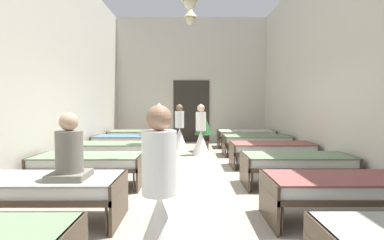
{
  "coord_description": "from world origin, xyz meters",
  "views": [
    {
      "loc": [
        -0.05,
        -5.88,
        1.48
      ],
      "look_at": [
        0.0,
        1.55,
        1.07
      ],
      "focal_mm": 26.94,
      "sensor_mm": 36.0,
      "label": 1
    }
  ],
  "objects": [
    {
      "name": "nurse_mid_aisle",
      "position": [
        -0.4,
        3.51,
        0.53
      ],
      "size": [
        0.52,
        0.52,
        1.49
      ],
      "rotation": [
        0.0,
        0.0,
        1.83
      ],
      "color": "white",
      "rests_on": "ground"
    },
    {
      "name": "room_shell",
      "position": [
        -0.0,
        1.25,
        2.43
      ],
      "size": [
        6.22,
        11.02,
        4.83
      ],
      "color": "beige",
      "rests_on": "ground"
    },
    {
      "name": "bed_left_row_5",
      "position": [
        -1.86,
        3.92,
        0.44
      ],
      "size": [
        1.9,
        0.84,
        0.57
      ],
      "color": "#473828",
      "rests_on": "ground"
    },
    {
      "name": "bed_left_row_4",
      "position": [
        -1.86,
        2.35,
        0.44
      ],
      "size": [
        1.9,
        0.84,
        0.57
      ],
      "color": "#473828",
      "rests_on": "ground"
    },
    {
      "name": "bed_right_row_3",
      "position": [
        1.86,
        0.78,
        0.44
      ],
      "size": [
        1.9,
        0.84,
        0.57
      ],
      "color": "#473828",
      "rests_on": "ground"
    },
    {
      "name": "patient_seated_primary",
      "position": [
        -1.51,
        -2.42,
        0.87
      ],
      "size": [
        0.44,
        0.44,
        0.8
      ],
      "color": "slate",
      "rests_on": "bed_left_row_1"
    },
    {
      "name": "bed_right_row_5",
      "position": [
        1.86,
        3.92,
        0.44
      ],
      "size": [
        1.9,
        0.84,
        0.57
      ],
      "color": "#473828",
      "rests_on": "ground"
    },
    {
      "name": "nurse_near_aisle",
      "position": [
        0.26,
        2.47,
        0.53
      ],
      "size": [
        0.52,
        0.52,
        1.49
      ],
      "rotation": [
        0.0,
        0.0,
        4.26
      ],
      "color": "white",
      "rests_on": "ground"
    },
    {
      "name": "bed_left_row_3",
      "position": [
        -1.86,
        0.78,
        0.44
      ],
      "size": [
        1.9,
        0.84,
        0.57
      ],
      "color": "#473828",
      "rests_on": "ground"
    },
    {
      "name": "bed_right_row_1",
      "position": [
        1.86,
        -2.35,
        0.44
      ],
      "size": [
        1.9,
        0.84,
        0.57
      ],
      "color": "#473828",
      "rests_on": "ground"
    },
    {
      "name": "nurse_far_aisle",
      "position": [
        -0.31,
        -3.43,
        0.53
      ],
      "size": [
        0.52,
        0.52,
        1.49
      ],
      "rotation": [
        0.0,
        0.0,
        4.13
      ],
      "color": "white",
      "rests_on": "ground"
    },
    {
      "name": "bed_left_row_1",
      "position": [
        -1.86,
        -2.35,
        0.44
      ],
      "size": [
        1.9,
        0.84,
        0.57
      ],
      "color": "#473828",
      "rests_on": "ground"
    },
    {
      "name": "bed_right_row_4",
      "position": [
        1.86,
        2.35,
        0.44
      ],
      "size": [
        1.9,
        0.84,
        0.57
      ],
      "color": "#473828",
      "rests_on": "ground"
    },
    {
      "name": "potted_plant",
      "position": [
        0.37,
        3.08,
        0.77
      ],
      "size": [
        0.56,
        0.56,
        1.21
      ],
      "color": "brown",
      "rests_on": "ground"
    },
    {
      "name": "bed_left_row_2",
      "position": [
        -1.86,
        -0.78,
        0.44
      ],
      "size": [
        1.9,
        0.84,
        0.57
      ],
      "color": "#473828",
      "rests_on": "ground"
    },
    {
      "name": "ground_plane",
      "position": [
        0.0,
        0.0,
        -0.05
      ],
      "size": [
        6.42,
        11.42,
        0.1
      ],
      "primitive_type": "cube",
      "color": "#9E9384"
    },
    {
      "name": "bed_right_row_2",
      "position": [
        1.86,
        -0.78,
        0.44
      ],
      "size": [
        1.9,
        0.84,
        0.57
      ],
      "color": "#473828",
      "rests_on": "ground"
    }
  ]
}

